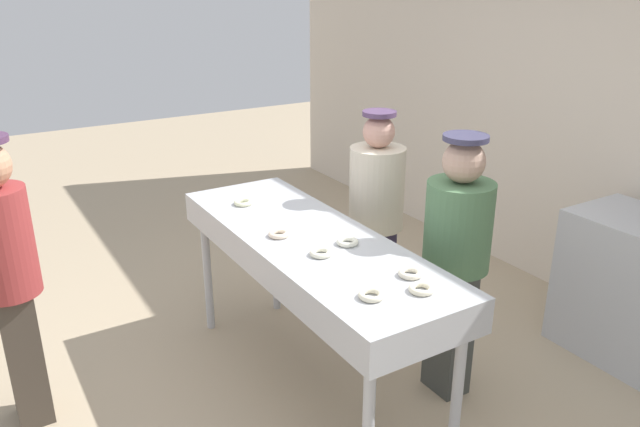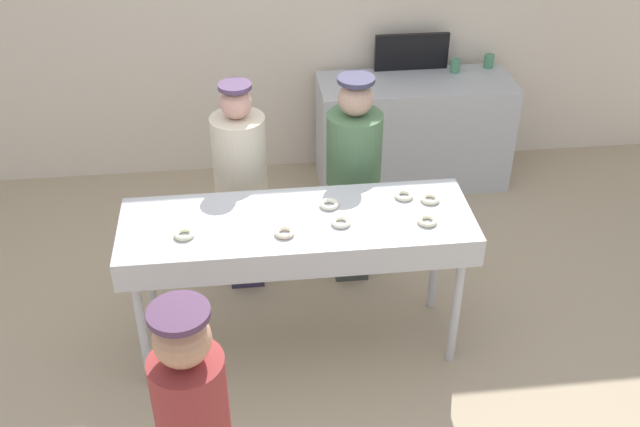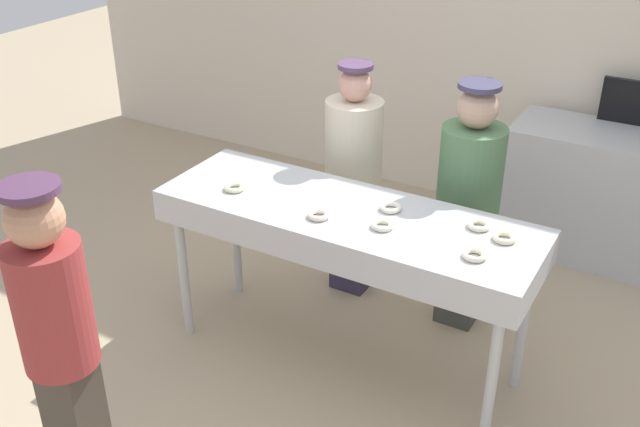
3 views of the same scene
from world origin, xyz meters
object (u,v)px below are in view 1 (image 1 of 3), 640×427
sugar_donut_2 (321,253)px  sugar_donut_6 (279,234)px  fryer_conveyor (310,251)px  sugar_donut_0 (421,289)px  sugar_donut_4 (371,295)px  sugar_donut_3 (347,242)px  worker_baker (376,212)px  sugar_donut_5 (410,273)px  worker_assistant (456,250)px  customer_waiting (7,271)px  sugar_donut_1 (243,202)px

sugar_donut_2 → sugar_donut_6: (-0.34, -0.07, 0.00)m
sugar_donut_2 → fryer_conveyor: bearing=161.6°
fryer_conveyor → sugar_donut_6: 0.21m
sugar_donut_0 → sugar_donut_4: bearing=-107.4°
sugar_donut_3 → worker_baker: size_ratio=0.08×
worker_baker → sugar_donut_0: bearing=141.0°
fryer_conveyor → sugar_donut_6: (-0.09, -0.15, 0.11)m
sugar_donut_3 → sugar_donut_5: size_ratio=1.00×
sugar_donut_2 → sugar_donut_6: same height
sugar_donut_0 → worker_baker: (-1.16, 0.59, -0.11)m
worker_assistant → sugar_donut_3: bearing=83.1°
sugar_donut_0 → sugar_donut_6: 0.95m
sugar_donut_2 → sugar_donut_6: bearing=-168.6°
sugar_donut_3 → customer_waiting: 1.79m
sugar_donut_6 → worker_baker: (-0.24, 0.85, -0.11)m
sugar_donut_3 → worker_assistant: (0.24, 0.58, -0.09)m
sugar_donut_5 → sugar_donut_0: bearing=-21.0°
sugar_donut_1 → sugar_donut_3: 0.90m
sugar_donut_6 → sugar_donut_3: bearing=42.2°
sugar_donut_0 → sugar_donut_3: same height
sugar_donut_6 → sugar_donut_5: bearing=22.2°
sugar_donut_2 → customer_waiting: (-0.83, -1.41, -0.09)m
sugar_donut_2 → worker_baker: 0.98m
sugar_donut_2 → worker_assistant: bearing=75.9°
sugar_donut_1 → worker_baker: bearing=67.0°
sugar_donut_0 → sugar_donut_4: same height
customer_waiting → sugar_donut_4: bearing=60.4°
customer_waiting → worker_assistant: bearing=79.6°
worker_assistant → customer_waiting: bearing=80.7°
sugar_donut_0 → sugar_donut_5: (-0.15, 0.06, 0.00)m
sugar_donut_3 → sugar_donut_6: bearing=-137.8°
fryer_conveyor → sugar_donut_1: sugar_donut_1 is taller
sugar_donut_0 → sugar_donut_5: 0.16m
sugar_donut_5 → sugar_donut_6: (-0.77, -0.31, 0.00)m
worker_assistant → sugar_donut_5: bearing=129.8°
sugar_donut_2 → sugar_donut_3: (-0.05, 0.20, 0.00)m
sugar_donut_1 → sugar_donut_4: 1.42m
sugar_donut_2 → worker_baker: (-0.57, 0.78, -0.11)m
sugar_donut_2 → sugar_donut_3: bearing=103.2°
worker_assistant → sugar_donut_0: bearing=139.2°
sugar_donut_6 → worker_assistant: bearing=57.6°
worker_baker → worker_assistant: size_ratio=0.99×
sugar_donut_0 → customer_waiting: 2.13m
sugar_donut_4 → sugar_donut_5: 0.30m
fryer_conveyor → sugar_donut_1: bearing=-171.0°
sugar_donut_2 → sugar_donut_5: same height
sugar_donut_5 → worker_baker: bearing=151.9°
customer_waiting → sugar_donut_2: bearing=74.3°
sugar_donut_5 → worker_baker: size_ratio=0.08×
worker_baker → sugar_donut_6: bearing=93.7°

